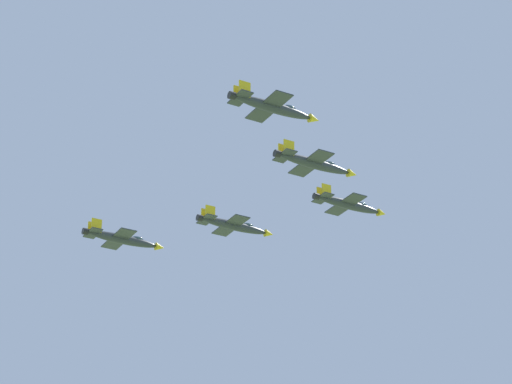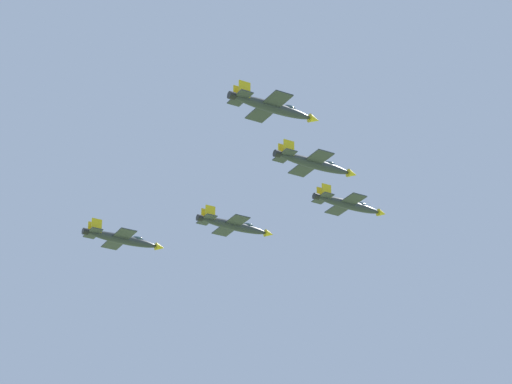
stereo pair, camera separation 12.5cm
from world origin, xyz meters
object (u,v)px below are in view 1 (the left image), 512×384
(jet_left_wingman, at_px, (234,225))
(jet_right_outer, at_px, (273,107))
(jet_left_outer, at_px, (122,239))
(jet_right_wingman, at_px, (315,163))
(jet_lead, at_px, (349,204))

(jet_left_wingman, relative_size, jet_right_outer, 1.01)
(jet_left_wingman, distance_m, jet_left_outer, 20.84)
(jet_left_outer, xyz_separation_m, jet_right_outer, (-44.07, 31.09, 0.55))
(jet_right_wingman, bearing_deg, jet_lead, 40.63)
(jet_right_outer, bearing_deg, jet_lead, 40.70)
(jet_right_wingman, height_order, jet_right_outer, jet_right_wingman)
(jet_lead, distance_m, jet_left_outer, 41.78)
(jet_left_outer, bearing_deg, jet_right_outer, -88.99)
(jet_left_wingman, relative_size, jet_right_wingman, 0.98)
(jet_left_outer, relative_size, jet_right_outer, 1.05)
(jet_right_wingman, bearing_deg, jet_left_wingman, 90.27)
(jet_left_wingman, height_order, jet_left_outer, jet_left_wingman)
(jet_lead, xyz_separation_m, jet_right_wingman, (-1.88, 20.74, -1.97))
(jet_right_wingman, distance_m, jet_right_outer, 20.84)
(jet_lead, bearing_deg, jet_left_outer, 139.69)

